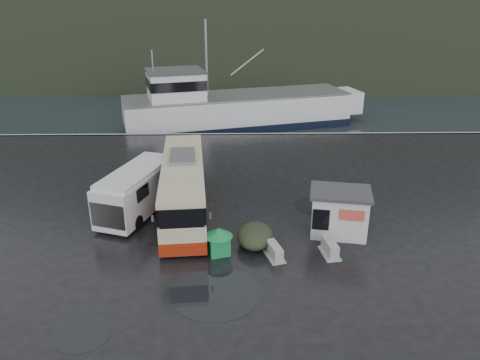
{
  "coord_description": "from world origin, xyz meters",
  "views": [
    {
      "loc": [
        1.58,
        -22.44,
        12.73
      ],
      "look_at": [
        2.06,
        4.41,
        1.7
      ],
      "focal_mm": 35.0,
      "sensor_mm": 36.0,
      "label": 1
    }
  ],
  "objects_px": {
    "waste_bin_right": "(325,231)",
    "jersey_barrier_a": "(274,257)",
    "white_van": "(140,212)",
    "waste_bin_left": "(219,253)",
    "fishing_trawler": "(237,114)",
    "dome_tent": "(255,244)",
    "ticket_kiosk": "(337,233)",
    "jersey_barrier_b": "(329,254)",
    "coach_bus": "(185,209)"
  },
  "relations": [
    {
      "from": "waste_bin_left",
      "to": "jersey_barrier_b",
      "type": "distance_m",
      "value": 5.73
    },
    {
      "from": "jersey_barrier_b",
      "to": "ticket_kiosk",
      "type": "bearing_deg",
      "value": 68.61
    },
    {
      "from": "coach_bus",
      "to": "ticket_kiosk",
      "type": "relative_size",
      "value": 3.57
    },
    {
      "from": "white_van",
      "to": "jersey_barrier_b",
      "type": "height_order",
      "value": "white_van"
    },
    {
      "from": "white_van",
      "to": "fishing_trawler",
      "type": "bearing_deg",
      "value": 94.16
    },
    {
      "from": "white_van",
      "to": "dome_tent",
      "type": "height_order",
      "value": "white_van"
    },
    {
      "from": "white_van",
      "to": "jersey_barrier_a",
      "type": "bearing_deg",
      "value": -15.73
    },
    {
      "from": "coach_bus",
      "to": "waste_bin_left",
      "type": "xyz_separation_m",
      "value": [
        2.26,
        -5.25,
        0.0
      ]
    },
    {
      "from": "waste_bin_left",
      "to": "waste_bin_right",
      "type": "height_order",
      "value": "waste_bin_left"
    },
    {
      "from": "jersey_barrier_b",
      "to": "fishing_trawler",
      "type": "distance_m",
      "value": 29.61
    },
    {
      "from": "waste_bin_left",
      "to": "ticket_kiosk",
      "type": "relative_size",
      "value": 0.45
    },
    {
      "from": "coach_bus",
      "to": "waste_bin_left",
      "type": "distance_m",
      "value": 5.72
    },
    {
      "from": "white_van",
      "to": "dome_tent",
      "type": "xyz_separation_m",
      "value": [
        6.92,
        -4.06,
        0.0
      ]
    },
    {
      "from": "white_van",
      "to": "dome_tent",
      "type": "distance_m",
      "value": 8.02
    },
    {
      "from": "coach_bus",
      "to": "waste_bin_right",
      "type": "xyz_separation_m",
      "value": [
        8.23,
        -2.95,
        0.0
      ]
    },
    {
      "from": "coach_bus",
      "to": "ticket_kiosk",
      "type": "height_order",
      "value": "coach_bus"
    },
    {
      "from": "jersey_barrier_a",
      "to": "fishing_trawler",
      "type": "relative_size",
      "value": 0.05
    },
    {
      "from": "coach_bus",
      "to": "waste_bin_left",
      "type": "relative_size",
      "value": 7.94
    },
    {
      "from": "coach_bus",
      "to": "jersey_barrier_b",
      "type": "distance_m",
      "value": 9.68
    },
    {
      "from": "fishing_trawler",
      "to": "white_van",
      "type": "bearing_deg",
      "value": -119.89
    },
    {
      "from": "waste_bin_right",
      "to": "white_van",
      "type": "bearing_deg",
      "value": 166.44
    },
    {
      "from": "ticket_kiosk",
      "to": "fishing_trawler",
      "type": "distance_m",
      "value": 27.5
    },
    {
      "from": "waste_bin_left",
      "to": "fishing_trawler",
      "type": "height_order",
      "value": "fishing_trawler"
    },
    {
      "from": "white_van",
      "to": "jersey_barrier_b",
      "type": "distance_m",
      "value": 11.9
    },
    {
      "from": "ticket_kiosk",
      "to": "jersey_barrier_a",
      "type": "bearing_deg",
      "value": -135.21
    },
    {
      "from": "coach_bus",
      "to": "waste_bin_right",
      "type": "distance_m",
      "value": 8.74
    },
    {
      "from": "dome_tent",
      "to": "white_van",
      "type": "bearing_deg",
      "value": 149.58
    },
    {
      "from": "coach_bus",
      "to": "waste_bin_left",
      "type": "bearing_deg",
      "value": -71.47
    },
    {
      "from": "jersey_barrier_b",
      "to": "waste_bin_right",
      "type": "bearing_deg",
      "value": 84.46
    },
    {
      "from": "ticket_kiosk",
      "to": "jersey_barrier_a",
      "type": "distance_m",
      "value": 4.55
    },
    {
      "from": "ticket_kiosk",
      "to": "coach_bus",
      "type": "bearing_deg",
      "value": 171.22
    },
    {
      "from": "white_van",
      "to": "ticket_kiosk",
      "type": "height_order",
      "value": "white_van"
    },
    {
      "from": "ticket_kiosk",
      "to": "jersey_barrier_b",
      "type": "xyz_separation_m",
      "value": [
        -0.9,
        -2.3,
        0.0
      ]
    },
    {
      "from": "coach_bus",
      "to": "jersey_barrier_a",
      "type": "height_order",
      "value": "coach_bus"
    },
    {
      "from": "fishing_trawler",
      "to": "dome_tent",
      "type": "bearing_deg",
      "value": -103.99
    },
    {
      "from": "waste_bin_right",
      "to": "ticket_kiosk",
      "type": "distance_m",
      "value": 0.69
    },
    {
      "from": "waste_bin_right",
      "to": "jersey_barrier_a",
      "type": "xyz_separation_m",
      "value": [
        -3.12,
        -2.76,
        0.0
      ]
    },
    {
      "from": "waste_bin_right",
      "to": "jersey_barrier_b",
      "type": "relative_size",
      "value": 0.87
    },
    {
      "from": "jersey_barrier_a",
      "to": "jersey_barrier_b",
      "type": "bearing_deg",
      "value": 4.89
    },
    {
      "from": "coach_bus",
      "to": "ticket_kiosk",
      "type": "distance_m",
      "value": 9.43
    },
    {
      "from": "coach_bus",
      "to": "dome_tent",
      "type": "height_order",
      "value": "coach_bus"
    },
    {
      "from": "waste_bin_left",
      "to": "ticket_kiosk",
      "type": "xyz_separation_m",
      "value": [
        6.63,
        2.09,
        0.0
      ]
    },
    {
      "from": "jersey_barrier_b",
      "to": "coach_bus",
      "type": "bearing_deg",
      "value": 145.62
    },
    {
      "from": "jersey_barrier_b",
      "to": "fishing_trawler",
      "type": "xyz_separation_m",
      "value": [
        -4.4,
        29.28,
        0.0
      ]
    },
    {
      "from": "white_van",
      "to": "waste_bin_left",
      "type": "xyz_separation_m",
      "value": [
        4.99,
        -4.95,
        0.0
      ]
    },
    {
      "from": "waste_bin_right",
      "to": "jersey_barrier_b",
      "type": "distance_m",
      "value": 2.53
    },
    {
      "from": "dome_tent",
      "to": "jersey_barrier_b",
      "type": "xyz_separation_m",
      "value": [
        3.8,
        -1.1,
        0.0
      ]
    },
    {
      "from": "white_van",
      "to": "dome_tent",
      "type": "relative_size",
      "value": 2.53
    },
    {
      "from": "waste_bin_right",
      "to": "ticket_kiosk",
      "type": "height_order",
      "value": "ticket_kiosk"
    },
    {
      "from": "fishing_trawler",
      "to": "waste_bin_left",
      "type": "bearing_deg",
      "value": -107.82
    }
  ]
}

